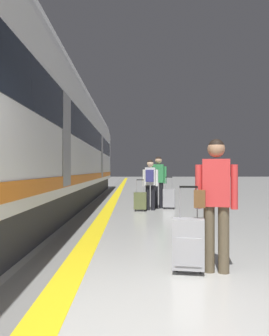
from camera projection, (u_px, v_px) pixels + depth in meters
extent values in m
plane|color=#B7B7B2|center=(165.00, 325.00, 2.85)|extent=(120.00, 120.00, 0.00)
cube|color=yellow|center=(111.00, 204.00, 12.84)|extent=(0.36, 80.00, 0.01)
cube|color=slate|center=(102.00, 204.00, 12.84)|extent=(0.65, 80.00, 0.01)
cube|color=#38383D|center=(43.00, 198.00, 11.43)|extent=(2.67, 23.91, 0.70)
cube|color=white|center=(43.00, 142.00, 11.44)|extent=(2.90, 24.90, 2.90)
cylinder|color=white|center=(43.00, 99.00, 11.44)|extent=(2.84, 24.41, 2.84)
cube|color=black|center=(43.00, 131.00, 11.44)|extent=(2.93, 23.41, 0.80)
cube|color=orange|center=(43.00, 178.00, 11.43)|extent=(2.94, 24.41, 0.24)
cone|color=white|center=(91.00, 161.00, 25.19)|extent=(2.76, 2.60, 2.75)
cube|color=gray|center=(67.00, 140.00, 7.71)|extent=(0.02, 0.90, 2.00)
cube|color=gray|center=(102.00, 156.00, 17.05)|extent=(0.02, 0.90, 2.00)
cylinder|color=brown|center=(224.00, 240.00, 4.28)|extent=(0.13, 0.13, 0.81)
cylinder|color=brown|center=(209.00, 239.00, 4.32)|extent=(0.13, 0.13, 0.81)
cube|color=red|center=(216.00, 183.00, 4.30)|extent=(0.37, 0.27, 0.58)
cylinder|color=red|center=(234.00, 187.00, 4.24)|extent=(0.09, 0.09, 0.54)
cylinder|color=red|center=(199.00, 186.00, 4.34)|extent=(0.09, 0.09, 0.54)
sphere|color=#A37556|center=(216.00, 149.00, 4.30)|extent=(0.21, 0.21, 0.21)
sphere|color=black|center=(216.00, 147.00, 4.30)|extent=(0.19, 0.19, 0.19)
cube|color=brown|center=(200.00, 198.00, 4.32)|extent=(0.20, 0.29, 0.21)
cube|color=#9E9EA3|center=(188.00, 244.00, 4.24)|extent=(0.41, 0.29, 0.61)
cube|color=#9E9EA3|center=(188.00, 252.00, 4.12)|extent=(0.31, 0.07, 0.33)
cylinder|color=black|center=(200.00, 270.00, 4.28)|extent=(0.03, 0.06, 0.06)
cylinder|color=black|center=(177.00, 269.00, 4.33)|extent=(0.03, 0.06, 0.06)
cylinder|color=gray|center=(197.00, 203.00, 4.28)|extent=(0.02, 0.02, 0.38)
cylinder|color=gray|center=(180.00, 202.00, 4.32)|extent=(0.02, 0.02, 0.38)
cube|color=black|center=(189.00, 187.00, 4.30)|extent=(0.22, 0.07, 0.02)
cylinder|color=black|center=(148.00, 198.00, 10.91)|extent=(0.13, 0.13, 0.77)
cylinder|color=black|center=(153.00, 198.00, 10.88)|extent=(0.13, 0.13, 0.77)
cube|color=silver|center=(150.00, 176.00, 10.90)|extent=(0.34, 0.24, 0.55)
cylinder|color=silver|center=(144.00, 178.00, 10.95)|extent=(0.08, 0.08, 0.52)
cylinder|color=silver|center=(157.00, 178.00, 10.88)|extent=(0.08, 0.08, 0.52)
sphere|color=beige|center=(150.00, 164.00, 10.90)|extent=(0.20, 0.20, 0.20)
sphere|color=black|center=(150.00, 163.00, 10.90)|extent=(0.19, 0.19, 0.19)
cube|color=navy|center=(150.00, 176.00, 10.77)|extent=(0.26, 0.17, 0.37)
cube|color=#596038|center=(140.00, 201.00, 10.64)|extent=(0.40, 0.26, 0.51)
cube|color=#596038|center=(140.00, 202.00, 10.75)|extent=(0.31, 0.05, 0.28)
cylinder|color=black|center=(135.00, 210.00, 10.58)|extent=(0.03, 0.06, 0.06)
cylinder|color=black|center=(145.00, 210.00, 10.56)|extent=(0.03, 0.06, 0.06)
cylinder|color=gray|center=(137.00, 186.00, 10.59)|extent=(0.02, 0.02, 0.38)
cylinder|color=gray|center=(144.00, 186.00, 10.58)|extent=(0.02, 0.02, 0.38)
cube|color=black|center=(140.00, 180.00, 10.59)|extent=(0.22, 0.05, 0.02)
cylinder|color=black|center=(156.00, 195.00, 11.48)|extent=(0.14, 0.14, 0.84)
cylinder|color=black|center=(161.00, 195.00, 11.46)|extent=(0.14, 0.14, 0.84)
cube|color=#338C4C|center=(158.00, 173.00, 11.47)|extent=(0.36, 0.24, 0.60)
cylinder|color=#338C4C|center=(152.00, 175.00, 11.51)|extent=(0.09, 0.09, 0.56)
cylinder|color=#338C4C|center=(165.00, 175.00, 11.45)|extent=(0.09, 0.09, 0.56)
sphere|color=tan|center=(158.00, 160.00, 11.47)|extent=(0.22, 0.22, 0.22)
sphere|color=black|center=(158.00, 160.00, 11.47)|extent=(0.20, 0.20, 0.20)
cube|color=#9E9EA3|center=(169.00, 198.00, 11.26)|extent=(0.41, 0.28, 0.58)
cube|color=#9E9EA3|center=(169.00, 200.00, 11.38)|extent=(0.31, 0.07, 0.32)
cylinder|color=black|center=(164.00, 208.00, 11.22)|extent=(0.03, 0.06, 0.06)
cylinder|color=black|center=(173.00, 208.00, 11.17)|extent=(0.03, 0.06, 0.06)
cylinder|color=gray|center=(166.00, 183.00, 11.23)|extent=(0.02, 0.02, 0.38)
cylinder|color=gray|center=(172.00, 183.00, 11.19)|extent=(0.02, 0.02, 0.38)
cube|color=black|center=(169.00, 177.00, 11.21)|extent=(0.22, 0.06, 0.02)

